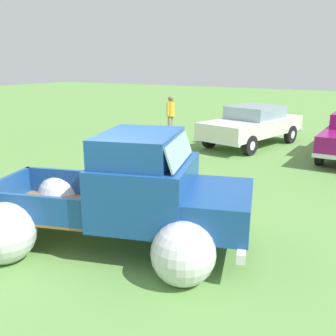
{
  "coord_description": "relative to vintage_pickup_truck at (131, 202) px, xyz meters",
  "views": [
    {
      "loc": [
        3.94,
        -4.8,
        2.99
      ],
      "look_at": [
        0.0,
        1.97,
        0.85
      ],
      "focal_mm": 41.88,
      "sensor_mm": 36.0,
      "label": 1
    }
  ],
  "objects": [
    {
      "name": "ground_plane",
      "position": [
        -0.37,
        -0.11,
        -0.76
      ],
      "size": [
        80.0,
        80.0,
        0.0
      ],
      "primitive_type": "plane",
      "color": "#609347"
    },
    {
      "name": "vintage_pickup_truck",
      "position": [
        0.0,
        0.0,
        0.0
      ],
      "size": [
        4.98,
        3.73,
        1.96
      ],
      "rotation": [
        0.0,
        0.0,
        0.29
      ],
      "color": "black",
      "rests_on": "ground"
    },
    {
      "name": "show_car_0",
      "position": [
        -0.91,
        8.91,
        0.03
      ],
      "size": [
        2.85,
        4.69,
        1.43
      ],
      "rotation": [
        0.0,
        0.0,
        -1.81
      ],
      "color": "black",
      "rests_on": "ground"
    },
    {
      "name": "spectator_0",
      "position": [
        -4.6,
        9.33,
        0.14
      ],
      "size": [
        0.36,
        0.53,
        1.59
      ],
      "rotation": [
        0.0,
        0.0,
        3.08
      ],
      "color": "gray",
      "rests_on": "ground"
    }
  ]
}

